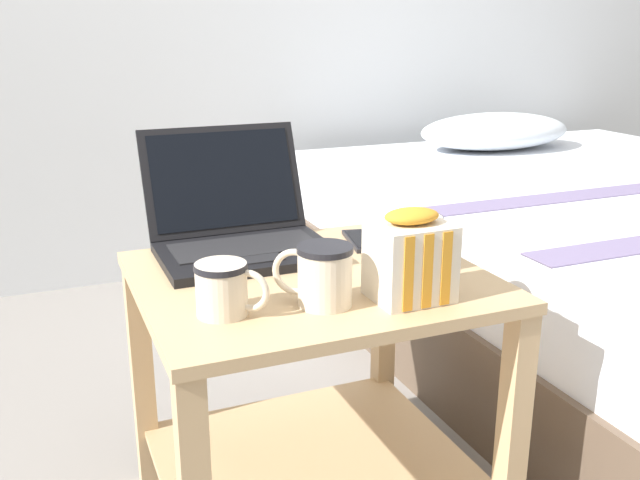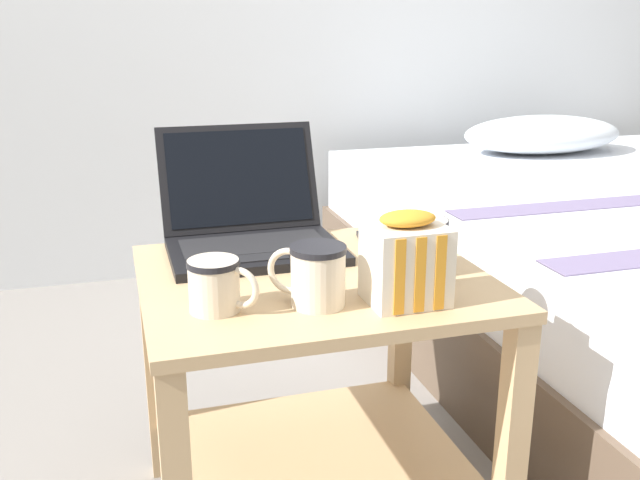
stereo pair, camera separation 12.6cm
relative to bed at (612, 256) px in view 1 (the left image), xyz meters
name	(u,v)px [view 1 (the left image)]	position (x,y,z in m)	size (l,w,h in m)	color
bed	(612,256)	(0.00, 0.00, 0.00)	(1.59, 1.92, 0.65)	brown
bedside_table	(312,368)	(-1.25, -0.50, 0.08)	(0.63, 0.56, 0.54)	tan
laptop	(239,228)	(-1.33, -0.30, 0.32)	(0.34, 0.33, 0.24)	black
mug_front_left	(415,240)	(-1.06, -0.54, 0.33)	(0.14, 0.10, 0.10)	beige
mug_front_right	(323,272)	(-1.29, -0.64, 0.33)	(0.12, 0.11, 0.10)	beige
mug_mid_center	(223,286)	(-1.45, -0.62, 0.32)	(0.11, 0.10, 0.09)	beige
snack_bag	(410,258)	(-1.14, -0.67, 0.35)	(0.13, 0.11, 0.16)	silver
cell_phone	(367,240)	(-1.06, -0.36, 0.28)	(0.11, 0.16, 0.01)	black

